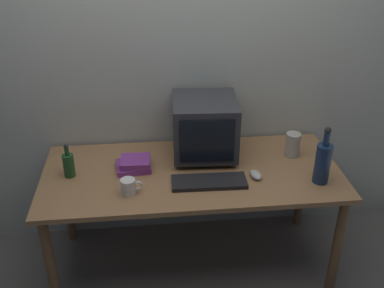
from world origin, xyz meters
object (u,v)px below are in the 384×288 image
at_px(crt_monitor, 205,127).
at_px(computer_mouse, 256,175).
at_px(book_stack, 134,164).
at_px(mug, 129,187).
at_px(bottle_short, 69,164).
at_px(bottle_tall, 323,162).
at_px(keyboard, 209,182).
at_px(metal_canister, 293,145).

xyz_separation_m(crt_monitor, computer_mouse, (0.26, -0.29, -0.17)).
bearing_deg(book_stack, mug, -96.20).
height_order(computer_mouse, book_stack, book_stack).
relative_size(bottle_short, mug, 1.73).
distance_m(bottle_short, book_stack, 0.37).
bearing_deg(bottle_short, bottle_tall, -8.40).
height_order(keyboard, book_stack, book_stack).
relative_size(keyboard, book_stack, 1.98).
bearing_deg(bottle_tall, keyboard, 175.94).
height_order(keyboard, bottle_short, bottle_short).
height_order(keyboard, bottle_tall, bottle_tall).
distance_m(crt_monitor, bottle_tall, 0.72).
relative_size(keyboard, bottle_tall, 1.22).
bearing_deg(bottle_tall, book_stack, 166.82).
bearing_deg(mug, crt_monitor, 39.29).
relative_size(bottle_short, metal_canister, 1.38).
bearing_deg(computer_mouse, bottle_tall, -24.19).
height_order(computer_mouse, mug, mug).
bearing_deg(bottle_tall, mug, -179.61).
height_order(computer_mouse, bottle_short, bottle_short).
xyz_separation_m(keyboard, mug, (-0.44, -0.05, 0.03)).
xyz_separation_m(crt_monitor, keyboard, (-0.01, -0.32, -0.18)).
relative_size(book_stack, mug, 1.77).
relative_size(computer_mouse, bottle_tall, 0.29).
distance_m(keyboard, mug, 0.45).
bearing_deg(computer_mouse, keyboard, 175.69).
distance_m(bottle_tall, bottle_short, 1.43).
xyz_separation_m(crt_monitor, metal_canister, (0.54, -0.06, -0.12)).
xyz_separation_m(book_stack, mug, (-0.03, -0.25, 0.01)).
bearing_deg(keyboard, metal_canister, 26.75).
distance_m(bottle_tall, mug, 1.07).
relative_size(computer_mouse, bottle_short, 0.48).
relative_size(crt_monitor, keyboard, 0.97).
xyz_separation_m(keyboard, bottle_tall, (0.63, -0.04, 0.12)).
distance_m(crt_monitor, keyboard, 0.37).
xyz_separation_m(keyboard, book_stack, (-0.42, 0.20, 0.02)).
relative_size(book_stack, metal_canister, 1.42).
xyz_separation_m(crt_monitor, bottle_short, (-0.80, -0.16, -0.12)).
xyz_separation_m(bottle_tall, book_stack, (-1.04, 0.24, -0.10)).
bearing_deg(book_stack, keyboard, -25.60).
bearing_deg(crt_monitor, bottle_tall, -31.04).
distance_m(keyboard, metal_canister, 0.62).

